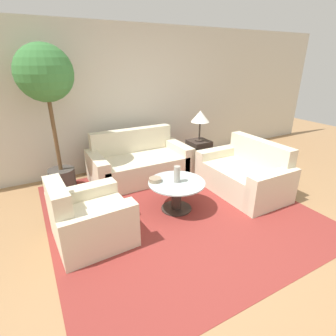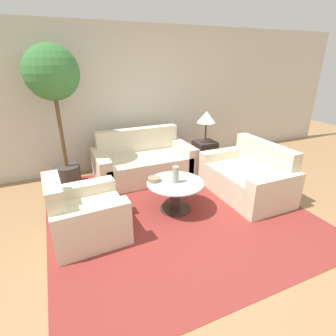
% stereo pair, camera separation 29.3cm
% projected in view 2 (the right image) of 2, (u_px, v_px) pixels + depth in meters
% --- Properties ---
extents(ground_plane, '(14.00, 14.00, 0.00)m').
position_uv_depth(ground_plane, '(200.00, 236.00, 3.22)').
color(ground_plane, '#9E754C').
extents(wall_back, '(10.00, 0.06, 2.60)m').
position_uv_depth(wall_back, '(132.00, 99.00, 4.97)').
color(wall_back, beige).
rests_on(wall_back, ground_plane).
extents(rug, '(3.42, 3.43, 0.01)m').
position_uv_depth(rug, '(175.00, 209.00, 3.78)').
color(rug, maroon).
rests_on(rug, ground_plane).
extents(sofa_main, '(1.72, 0.91, 0.84)m').
position_uv_depth(sofa_main, '(143.00, 162.00, 4.76)').
color(sofa_main, beige).
rests_on(sofa_main, ground_plane).
extents(armchair, '(0.88, 0.88, 0.80)m').
position_uv_depth(armchair, '(83.00, 217.00, 3.11)').
color(armchair, beige).
rests_on(armchair, ground_plane).
extents(loveseat, '(0.86, 1.41, 0.82)m').
position_uv_depth(loveseat, '(249.00, 178.00, 4.14)').
color(loveseat, beige).
rests_on(loveseat, ground_plane).
extents(coffee_table, '(0.79, 0.79, 0.43)m').
position_uv_depth(coffee_table, '(175.00, 192.00, 3.68)').
color(coffee_table, '#332823').
rests_on(coffee_table, ground_plane).
extents(side_table, '(0.38, 0.38, 0.57)m').
position_uv_depth(side_table, '(204.00, 156.00, 5.04)').
color(side_table, '#332823').
rests_on(side_table, ground_plane).
extents(table_lamp, '(0.34, 0.34, 0.57)m').
position_uv_depth(table_lamp, '(206.00, 118.00, 4.76)').
color(table_lamp, '#332823').
rests_on(table_lamp, side_table).
extents(potted_plant, '(0.81, 0.81, 2.23)m').
position_uv_depth(potted_plant, '(54.00, 85.00, 3.89)').
color(potted_plant, '#3D3833').
rests_on(potted_plant, ground_plane).
extents(vase, '(0.09, 0.09, 0.23)m').
position_uv_depth(vase, '(176.00, 174.00, 3.57)').
color(vase, '#9E998E').
rests_on(vase, coffee_table).
extents(bowl, '(0.17, 0.17, 0.05)m').
position_uv_depth(bowl, '(154.00, 179.00, 3.64)').
color(bowl, gray).
rests_on(bowl, coffee_table).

